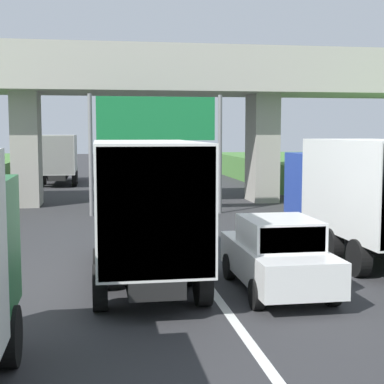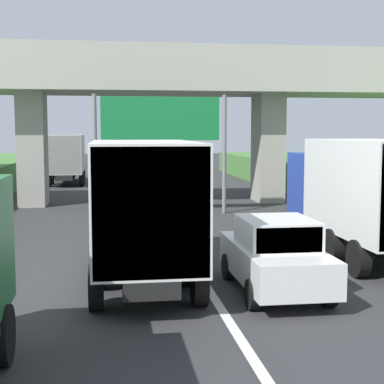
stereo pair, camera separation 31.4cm
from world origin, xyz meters
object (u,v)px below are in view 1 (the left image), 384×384
object	(u,v)px
truck_blue	(361,191)
car_white	(277,255)
truck_silver	(143,203)
overhead_highway_sign	(156,126)
truck_red	(60,156)

from	to	relation	value
truck_blue	car_white	xyz separation A→B (m)	(-3.54, -3.31, -1.08)
truck_blue	car_white	world-z (taller)	truck_blue
truck_blue	car_white	bearing A→B (deg)	-136.90
truck_silver	car_white	world-z (taller)	truck_silver
overhead_highway_sign	truck_red	world-z (taller)	overhead_highway_sign
truck_blue	truck_silver	size ratio (longest dim) A/B	1.00
car_white	truck_blue	bearing A→B (deg)	43.10
truck_blue	truck_red	distance (m)	28.06
truck_red	truck_blue	bearing A→B (deg)	-68.74
truck_silver	truck_red	bearing A→B (deg)	97.52
truck_silver	truck_red	xyz separation A→B (m)	(-3.69, 27.98, 0.00)
truck_silver	truck_red	distance (m)	28.22
truck_silver	car_white	size ratio (longest dim) A/B	1.78
overhead_highway_sign	truck_silver	size ratio (longest dim) A/B	0.81
overhead_highway_sign	car_white	size ratio (longest dim) A/B	1.43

